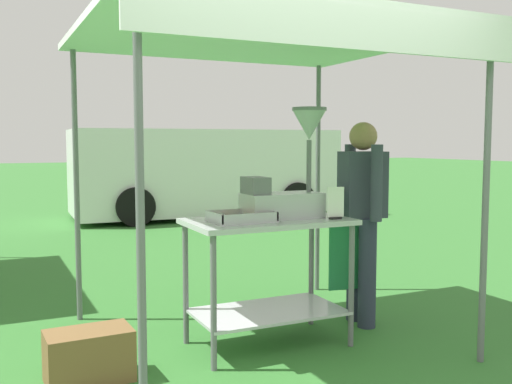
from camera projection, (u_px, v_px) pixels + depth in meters
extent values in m
plane|color=#33702D|center=(101.00, 239.00, 8.73)|extent=(70.00, 70.00, 0.00)
cylinder|color=slate|center=(140.00, 217.00, 2.80)|extent=(0.04, 0.04, 2.18)
cylinder|color=slate|center=(486.00, 198.00, 3.76)|extent=(0.04, 0.04, 2.18)
cylinder|color=slate|center=(76.00, 187.00, 4.68)|extent=(0.04, 0.04, 2.18)
cylinder|color=slate|center=(318.00, 179.00, 5.64)|extent=(0.04, 0.04, 2.18)
cube|color=white|center=(259.00, 36.00, 4.13)|extent=(2.47, 2.29, 0.05)
cube|color=white|center=(350.00, 26.00, 3.12)|extent=(2.47, 0.02, 0.24)
cube|color=#B7B7BC|center=(268.00, 222.00, 4.10)|extent=(1.15, 0.66, 0.04)
cube|color=#B7B7BC|center=(268.00, 311.00, 4.16)|extent=(1.05, 0.60, 0.02)
cylinder|color=slate|center=(214.00, 303.00, 3.67)|extent=(0.04, 0.04, 0.87)
cylinder|color=slate|center=(351.00, 286.00, 4.11)|extent=(0.04, 0.04, 0.87)
cylinder|color=slate|center=(186.00, 284.00, 4.17)|extent=(0.04, 0.04, 0.87)
cylinder|color=slate|center=(311.00, 270.00, 4.61)|extent=(0.04, 0.04, 0.87)
cube|color=#B7B7BC|center=(241.00, 221.00, 3.97)|extent=(0.41, 0.32, 0.01)
cube|color=#B7B7BC|center=(251.00, 218.00, 3.83)|extent=(0.41, 0.01, 0.06)
cube|color=#B7B7BC|center=(233.00, 213.00, 4.11)|extent=(0.41, 0.01, 0.06)
cube|color=#B7B7BC|center=(214.00, 217.00, 3.88)|extent=(0.01, 0.32, 0.06)
cube|color=#B7B7BC|center=(267.00, 214.00, 4.05)|extent=(0.01, 0.32, 0.06)
torus|color=gold|center=(253.00, 217.00, 4.03)|extent=(0.10, 0.10, 0.02)
torus|color=gold|center=(241.00, 217.00, 4.05)|extent=(0.09, 0.09, 0.02)
torus|color=gold|center=(227.00, 220.00, 3.86)|extent=(0.10, 0.10, 0.02)
torus|color=gold|center=(256.00, 218.00, 3.96)|extent=(0.10, 0.10, 0.02)
torus|color=gold|center=(251.00, 219.00, 3.92)|extent=(0.10, 0.10, 0.02)
torus|color=gold|center=(230.00, 217.00, 4.05)|extent=(0.09, 0.09, 0.02)
torus|color=gold|center=(221.00, 219.00, 3.95)|extent=(0.10, 0.10, 0.02)
torus|color=gold|center=(234.00, 218.00, 3.96)|extent=(0.10, 0.10, 0.02)
torus|color=gold|center=(258.00, 216.00, 4.08)|extent=(0.10, 0.10, 0.02)
torus|color=gold|center=(240.00, 220.00, 3.89)|extent=(0.10, 0.10, 0.02)
torus|color=gold|center=(244.00, 218.00, 3.96)|extent=(0.10, 0.10, 0.02)
torus|color=gold|center=(262.00, 219.00, 3.91)|extent=(0.10, 0.10, 0.02)
torus|color=gold|center=(249.00, 216.00, 4.11)|extent=(0.09, 0.09, 0.02)
cube|color=#B7B7BC|center=(282.00, 205.00, 4.15)|extent=(0.56, 0.28, 0.18)
cube|color=slate|center=(256.00, 186.00, 4.05)|extent=(0.14, 0.22, 0.12)
cylinder|color=slate|center=(309.00, 166.00, 4.22)|extent=(0.04, 0.04, 0.38)
cone|color=#B7B7BC|center=(309.00, 125.00, 4.20)|extent=(0.24, 0.24, 0.21)
cylinder|color=slate|center=(309.00, 109.00, 4.19)|extent=(0.25, 0.25, 0.02)
cube|color=black|center=(335.00, 218.00, 4.10)|extent=(0.08, 0.05, 0.02)
cube|color=white|center=(335.00, 202.00, 4.09)|extent=(0.13, 0.02, 0.21)
cylinder|color=#2D3347|center=(367.00, 273.00, 4.54)|extent=(0.14, 0.14, 0.86)
cylinder|color=#2D3347|center=(355.00, 268.00, 4.73)|extent=(0.14, 0.14, 0.86)
cube|color=#383D4C|center=(363.00, 185.00, 4.58)|extent=(0.37, 0.26, 0.52)
cube|color=#237F47|center=(348.00, 239.00, 4.58)|extent=(0.32, 0.06, 0.80)
cylinder|color=#383D4C|center=(376.00, 183.00, 4.36)|extent=(0.10, 0.10, 0.58)
cylinder|color=#383D4C|center=(350.00, 180.00, 4.78)|extent=(0.10, 0.10, 0.58)
sphere|color=#A87A56|center=(363.00, 136.00, 4.54)|extent=(0.22, 0.22, 0.22)
cube|color=brown|center=(89.00, 356.00, 3.53)|extent=(0.52, 0.32, 0.32)
cube|color=white|center=(205.00, 171.00, 11.46)|extent=(5.13, 2.13, 1.60)
cube|color=#1E2833|center=(102.00, 151.00, 10.67)|extent=(0.17, 1.62, 0.70)
cylinder|color=black|center=(135.00, 207.00, 10.05)|extent=(0.69, 0.27, 0.68)
cylinder|color=black|center=(117.00, 197.00, 11.76)|extent=(0.69, 0.27, 0.68)
cylinder|color=black|center=(297.00, 200.00, 11.25)|extent=(0.69, 0.27, 0.68)
cylinder|color=black|center=(259.00, 192.00, 12.96)|extent=(0.69, 0.27, 0.68)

